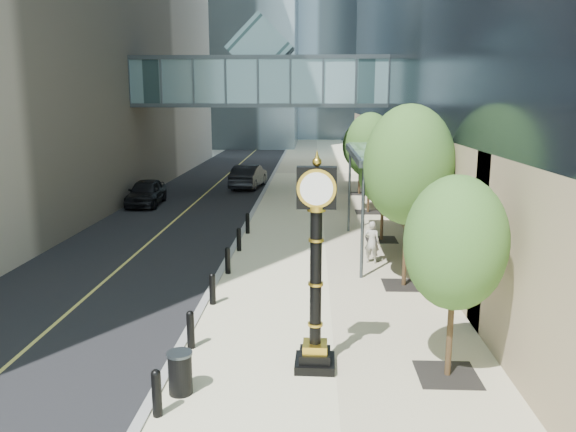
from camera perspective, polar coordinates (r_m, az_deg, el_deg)
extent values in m
cube|color=black|center=(50.20, -6.00, 4.34)|extent=(8.00, 180.00, 0.02)
cube|color=beige|center=(49.65, 3.20, 4.33)|extent=(8.00, 180.00, 0.06)
cube|color=gray|center=(49.76, -1.43, 4.36)|extent=(0.25, 180.00, 0.07)
cube|color=slate|center=(37.41, -2.78, 13.40)|extent=(17.00, 4.00, 3.00)
cube|color=#383F44|center=(37.40, -2.76, 11.18)|extent=(17.00, 4.20, 0.25)
cube|color=#383F44|center=(37.49, -2.80, 15.62)|extent=(17.00, 4.20, 0.25)
cube|color=slate|center=(37.54, -2.81, 16.61)|extent=(4.24, 3.00, 4.24)
cube|color=#383F44|center=(23.54, 10.12, 6.23)|extent=(3.00, 8.00, 0.25)
cube|color=slate|center=(23.53, 10.13, 6.59)|extent=(2.80, 7.80, 0.06)
cylinder|color=#383F44|center=(20.08, 7.59, -0.68)|extent=(0.12, 0.12, 4.20)
cylinder|color=#383F44|center=(27.33, 6.26, 2.63)|extent=(0.12, 0.12, 4.20)
cylinder|color=black|center=(12.20, -13.18, -17.32)|extent=(0.20, 0.20, 0.90)
cylinder|color=black|center=(14.98, -9.86, -11.49)|extent=(0.20, 0.20, 0.90)
cylinder|color=black|center=(17.91, -7.68, -7.50)|extent=(0.20, 0.20, 0.90)
cylinder|color=black|center=(20.92, -6.14, -4.64)|extent=(0.20, 0.20, 0.90)
cylinder|color=black|center=(23.97, -5.01, -2.50)|extent=(0.20, 0.20, 0.90)
cylinder|color=black|center=(27.06, -4.13, -0.84)|extent=(0.20, 0.20, 0.90)
cube|color=black|center=(14.13, 15.87, -15.25)|extent=(1.40, 1.40, 0.02)
cylinder|color=#45361D|center=(13.62, 16.17, -10.56)|extent=(0.14, 0.14, 2.51)
ellipsoid|color=#345920|center=(13.02, 16.65, -2.63)|extent=(2.30, 2.30, 3.06)
cube|color=black|center=(20.02, 11.65, -6.89)|extent=(1.40, 1.40, 0.02)
cylinder|color=#45361D|center=(19.57, 11.85, -2.34)|extent=(0.14, 0.14, 3.30)
ellipsoid|color=#345920|center=(19.13, 12.16, 5.09)|extent=(3.02, 3.02, 4.03)
cube|color=black|center=(26.21, 9.45, -2.38)|extent=(1.40, 1.40, 0.02)
cylinder|color=#45361D|center=(25.94, 9.54, 0.27)|extent=(0.14, 0.14, 2.49)
ellipsoid|color=#345920|center=(25.63, 9.69, 4.50)|extent=(2.29, 2.29, 3.05)
cube|color=black|center=(32.51, 8.11, 0.40)|extent=(1.40, 1.40, 0.02)
cylinder|color=#45361D|center=(32.26, 8.19, 3.00)|extent=(0.14, 0.14, 3.01)
ellipsoid|color=#345920|center=(32.00, 8.31, 7.11)|extent=(2.75, 2.75, 3.67)
cube|color=black|center=(38.88, 7.21, 2.27)|extent=(1.40, 1.40, 0.02)
cylinder|color=#45361D|center=(38.70, 7.25, 4.14)|extent=(0.14, 0.14, 2.59)
ellipsoid|color=#345920|center=(38.49, 7.33, 7.10)|extent=(2.37, 2.37, 3.16)
cube|color=black|center=(13.95, 2.74, -14.71)|extent=(0.97, 0.97, 0.21)
cube|color=black|center=(13.86, 2.75, -13.93)|extent=(0.76, 0.76, 0.21)
cube|color=gold|center=(13.77, 2.76, -13.14)|extent=(0.59, 0.59, 0.21)
cylinder|color=black|center=(13.13, 2.84, -6.23)|extent=(0.27, 0.27, 3.27)
cube|color=black|center=(12.64, 2.93, 2.90)|extent=(0.90, 0.34, 0.95)
cylinder|color=white|center=(12.83, 2.93, 3.03)|extent=(0.74, 0.06, 0.74)
cylinder|color=white|center=(12.46, 2.94, 2.77)|extent=(0.74, 0.06, 0.74)
sphere|color=gold|center=(12.57, 2.96, 5.52)|extent=(0.21, 0.21, 0.21)
cylinder|color=black|center=(12.91, -10.89, -15.49)|extent=(0.66, 0.66, 0.90)
imported|color=#A2A094|center=(22.32, 8.52, -2.63)|extent=(0.72, 0.60, 1.68)
imported|color=black|center=(35.63, -14.22, 2.36)|extent=(2.14, 4.76, 1.59)
imported|color=black|center=(41.63, -4.03, 4.06)|extent=(2.39, 5.32, 1.70)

